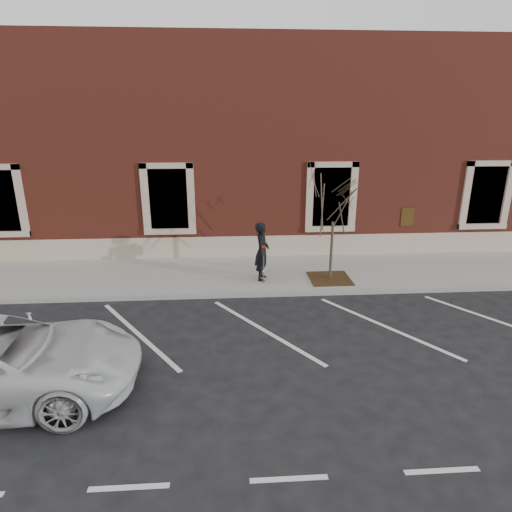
{
  "coord_description": "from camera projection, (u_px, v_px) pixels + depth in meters",
  "views": [
    {
      "loc": [
        -0.84,
        -12.08,
        5.25
      ],
      "look_at": [
        0.0,
        0.6,
        1.1
      ],
      "focal_mm": 30.0,
      "sensor_mm": 36.0,
      "label": 1
    }
  ],
  "objects": [
    {
      "name": "parking_meter",
      "position": [
        263.0,
        257.0,
        13.49
      ],
      "size": [
        0.11,
        0.09,
        1.25
      ],
      "rotation": [
        0.0,
        0.0,
        -0.35
      ],
      "color": "#595B60",
      "rests_on": "sidewalk_near"
    },
    {
      "name": "sidewalk_near",
      "position": [
        254.0,
        274.0,
        14.78
      ],
      "size": [
        40.0,
        3.5,
        0.15
      ],
      "primitive_type": "cube",
      "color": "#A7A59D",
      "rests_on": "ground"
    },
    {
      "name": "sapling",
      "position": [
        334.0,
        205.0,
        13.35
      ],
      "size": [
        2.11,
        2.11,
        3.52
      ],
      "color": "#503A30",
      "rests_on": "sidewalk_near"
    },
    {
      "name": "ground",
      "position": [
        257.0,
        296.0,
        13.14
      ],
      "size": [
        120.0,
        120.0,
        0.0
      ],
      "primitive_type": "plane",
      "color": "#28282B",
      "rests_on": "ground"
    },
    {
      "name": "parking_stripes",
      "position": [
        263.0,
        330.0,
        11.05
      ],
      "size": [
        28.0,
        4.4,
        0.01
      ],
      "primitive_type": null,
      "color": "silver",
      "rests_on": "ground"
    },
    {
      "name": "curb_near",
      "position": [
        257.0,
        294.0,
        13.07
      ],
      "size": [
        40.0,
        0.12,
        0.15
      ],
      "primitive_type": "cube",
      "color": "#9E9E99",
      "rests_on": "ground"
    },
    {
      "name": "tree_grate",
      "position": [
        330.0,
        278.0,
        14.11
      ],
      "size": [
        1.33,
        1.33,
        0.03
      ],
      "primitive_type": "cube",
      "color": "#483117",
      "rests_on": "sidewalk_near"
    },
    {
      "name": "building_civic",
      "position": [
        246.0,
        146.0,
        19.24
      ],
      "size": [
        40.0,
        8.62,
        8.0
      ],
      "color": "maroon",
      "rests_on": "ground"
    },
    {
      "name": "man",
      "position": [
        262.0,
        251.0,
        13.81
      ],
      "size": [
        0.58,
        0.77,
        1.91
      ],
      "primitive_type": "imported",
      "rotation": [
        0.0,
        0.0,
        1.38
      ],
      "color": "black",
      "rests_on": "sidewalk_near"
    }
  ]
}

